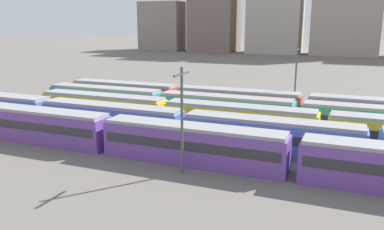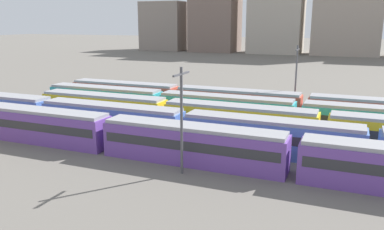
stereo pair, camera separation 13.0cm
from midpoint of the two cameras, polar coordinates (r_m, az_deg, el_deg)
ground_plane at (r=56.29m, az=-15.25°, el=-0.61°), size 600.00×600.00×0.00m
train_track_0 at (r=37.25m, az=0.00°, el=-4.22°), size 55.80×3.06×3.75m
train_track_1 at (r=40.34m, az=11.28°, el=-3.10°), size 93.60×3.06×3.75m
train_track_2 at (r=44.81m, az=18.49°, el=-1.88°), size 74.70×3.06×3.75m
train_track_4 at (r=55.14m, az=16.02°, el=1.08°), size 74.70×3.06×3.75m
catenary_pole_0 at (r=33.77m, az=-1.58°, el=-0.11°), size 0.24×3.20×9.51m
catenary_pole_1 at (r=57.81m, az=14.81°, el=5.38°), size 0.24×3.20×10.01m
distant_building_0 at (r=190.61m, az=-4.10°, el=12.78°), size 19.92×15.96×22.30m
distant_building_1 at (r=181.05m, az=3.29°, el=14.80°), size 19.86×18.37×35.19m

